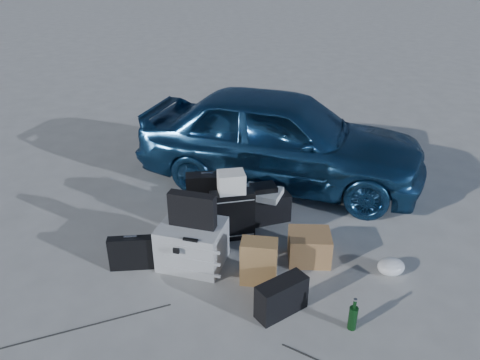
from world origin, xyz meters
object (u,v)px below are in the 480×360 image
duffel_bag (260,208)px  cardboard_box (309,247)px  car (280,137)px  green_bottle (353,314)px  suitcase_right (233,215)px  pelican_case (192,244)px  suitcase_left (208,199)px  briefcase (132,253)px

duffel_bag → cardboard_box: (0.41, -0.76, -0.01)m
car → green_bottle: (0.23, -2.70, -0.47)m
duffel_bag → cardboard_box: 0.87m
cardboard_box → car: bearing=91.9°
suitcase_right → cardboard_box: 0.87m
pelican_case → suitcase_right: size_ratio=1.10×
car → suitcase_left: bearing=158.6°
car → duffel_bag: 1.14m
car → pelican_case: (-1.08, -1.74, -0.39)m
cardboard_box → green_bottle: size_ratio=1.39×
cardboard_box → pelican_case: bearing=179.0°
car → cardboard_box: (0.06, -1.76, -0.46)m
suitcase_left → pelican_case: bearing=-104.9°
cardboard_box → briefcase: bearing=-179.3°
pelican_case → cardboard_box: (1.14, -0.02, -0.07)m
suitcase_left → cardboard_box: suitcase_left is taller
pelican_case → briefcase: pelican_case is taller
pelican_case → suitcase_left: bearing=97.5°
pelican_case → briefcase: bearing=-156.4°
suitcase_left → suitcase_right: 0.40m
duffel_bag → suitcase_left: bearing=165.1°
car → cardboard_box: 1.82m
briefcase → cardboard_box: size_ratio=1.09×
suitcase_left → green_bottle: suitcase_left is taller
briefcase → green_bottle: bearing=-27.5°
briefcase → green_bottle: size_ratio=1.52×
car → cardboard_box: bearing=-156.6°
car → duffel_bag: size_ratio=5.52×
pelican_case → green_bottle: 1.63m
briefcase → suitcase_right: size_ratio=0.81×
briefcase → duffel_bag: bearing=29.6°
pelican_case → duffel_bag: bearing=64.9°
car → suitcase_right: size_ratio=6.59×
pelican_case → suitcase_left: size_ratio=0.99×
cardboard_box → green_bottle: bearing=-79.7°
green_bottle → car: bearing=94.8°
pelican_case → green_bottle: pelican_case is taller
cardboard_box → suitcase_right: bearing=148.6°
car → duffel_bag: bearing=-178.0°
car → briefcase: 2.47m
pelican_case → cardboard_box: bearing=18.4°
car → suitcase_left: (-0.93, -1.00, -0.31)m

